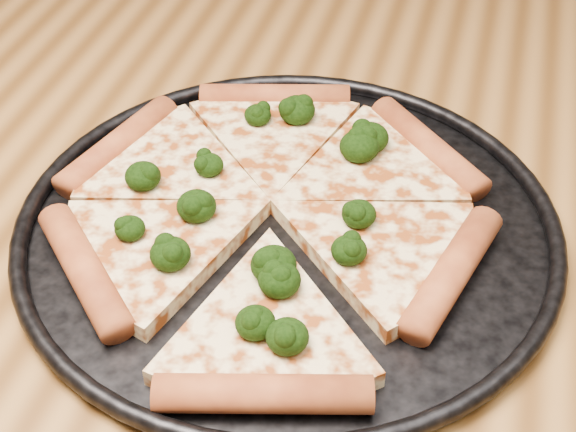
# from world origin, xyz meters

# --- Properties ---
(dining_table) EXTENTS (1.20, 0.90, 0.75)m
(dining_table) POSITION_xyz_m (0.00, 0.00, 0.66)
(dining_table) COLOR olive
(dining_table) RESTS_ON ground
(pizza_pan) EXTENTS (0.39, 0.39, 0.02)m
(pizza_pan) POSITION_xyz_m (0.09, -0.04, 0.76)
(pizza_pan) COLOR black
(pizza_pan) RESTS_ON dining_table
(pizza) EXTENTS (0.33, 0.35, 0.02)m
(pizza) POSITION_xyz_m (0.07, -0.03, 0.77)
(pizza) COLOR #FFE09C
(pizza) RESTS_ON pizza_pan
(broccoli_florets) EXTENTS (0.19, 0.26, 0.02)m
(broccoli_florets) POSITION_xyz_m (0.08, -0.04, 0.78)
(broccoli_florets) COLOR black
(broccoli_florets) RESTS_ON pizza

